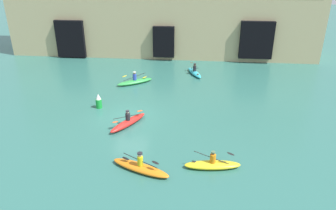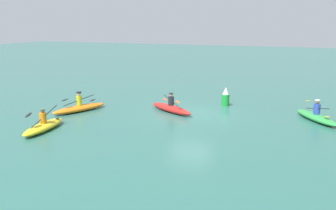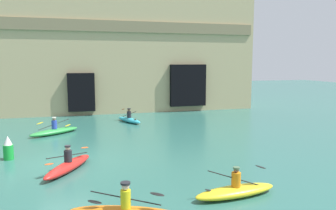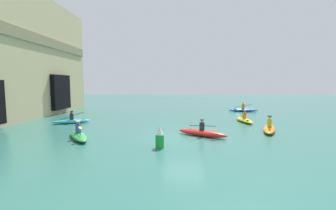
# 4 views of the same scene
# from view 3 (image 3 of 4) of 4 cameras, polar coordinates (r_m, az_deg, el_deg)

# --- Properties ---
(ground_plane) EXTENTS (120.00, 120.00, 0.00)m
(ground_plane) POSITION_cam_3_polar(r_m,az_deg,el_deg) (16.24, -17.34, -9.66)
(ground_plane) COLOR #2D665B
(cliff_bluff) EXTENTS (34.42, 7.01, 12.63)m
(cliff_bluff) POSITION_cam_3_polar(r_m,az_deg,el_deg) (33.03, -15.92, 9.93)
(cliff_bluff) COLOR tan
(cliff_bluff) RESTS_ON ground
(kayak_red) EXTENTS (2.29, 3.28, 1.14)m
(kayak_red) POSITION_cam_3_polar(r_m,az_deg,el_deg) (15.03, -16.96, -10.02)
(kayak_red) COLOR red
(kayak_red) RESTS_ON ground
(kayak_green) EXTENTS (3.29, 2.59, 1.14)m
(kayak_green) POSITION_cam_3_polar(r_m,az_deg,el_deg) (22.72, -19.15, -4.29)
(kayak_green) COLOR green
(kayak_green) RESTS_ON ground
(kayak_cyan) EXTENTS (1.78, 3.08, 1.11)m
(kayak_cyan) POSITION_cam_3_polar(r_m,az_deg,el_deg) (25.94, -6.79, -2.49)
(kayak_cyan) COLOR #33B2C6
(kayak_cyan) RESTS_ON ground
(kayak_yellow) EXTENTS (3.21, 1.13, 1.09)m
(kayak_yellow) POSITION_cam_3_polar(r_m,az_deg,el_deg) (12.08, 11.71, -14.37)
(kayak_yellow) COLOR yellow
(kayak_yellow) RESTS_ON ground
(marker_buoy) EXTENTS (0.47, 0.47, 1.17)m
(marker_buoy) POSITION_cam_3_polar(r_m,az_deg,el_deg) (17.73, -26.07, -6.83)
(marker_buoy) COLOR green
(marker_buoy) RESTS_ON ground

